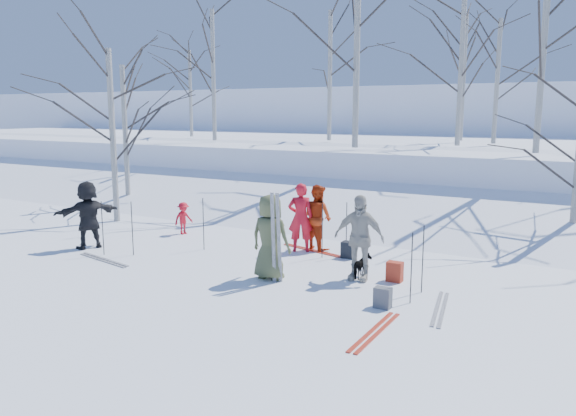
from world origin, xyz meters
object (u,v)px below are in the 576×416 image
Objects in this scene: skier_red_north at (301,218)px; backpack_grey at (383,298)px; skier_grey_west at (88,215)px; backpack_red at (395,272)px; skier_redor_behind at (318,217)px; skier_red_seated at (183,218)px; backpack_dark at (349,250)px; skier_cream_east at (359,238)px; skier_olive_center at (270,237)px; dog at (362,266)px.

skier_red_north reaches higher than backpack_grey.
backpack_red is (7.84, 1.17, -0.67)m from skier_grey_west.
skier_red_north is 1.04× the size of skier_redor_behind.
skier_red_seated reaches higher than backpack_grey.
skier_red_north is 1.49m from backpack_dark.
skier_grey_west reaches higher than skier_red_seated.
skier_red_north is 3.91m from skier_red_seated.
skier_red_seated is 5.23m from backpack_dark.
skier_cream_east is at bearing 127.54° from backpack_grey.
backpack_grey is at bearing 155.96° from skier_redor_behind.
skier_cream_east is (1.64, 0.87, 0.00)m from skier_olive_center.
skier_red_seated is at bearing 157.43° from backpack_grey.
backpack_red reaches higher than backpack_grey.
skier_redor_behind is 5.91m from skier_grey_west.
backpack_red is (0.71, 0.26, -0.70)m from skier_cream_east.
skier_olive_center is 4.31× the size of backpack_red.
skier_redor_behind reaches higher than skier_red_seated.
skier_red_seated is (-4.47, 2.47, -0.44)m from skier_olive_center.
skier_grey_west is 4.62× the size of backpack_grey.
skier_red_seated is 2.32× the size of backpack_dark.
skier_olive_center is at bearing -154.42° from backpack_red.
skier_cream_east is (1.95, -1.93, 0.07)m from skier_redor_behind.
dog is at bearing -89.84° from skier_red_seated.
skier_grey_west reaches higher than skier_redor_behind.
skier_red_north is at bearing -36.84° from dog.
skier_cream_east is at bearing 158.94° from skier_redor_behind.
skier_redor_behind is 1.30m from backpack_dark.
skier_olive_center is 3.02× the size of dog.
backpack_grey is at bearing -77.95° from backpack_red.
skier_olive_center is 2.81m from skier_redor_behind.
skier_redor_behind is 0.92× the size of skier_cream_east.
backpack_dark is (-1.60, 1.26, -0.01)m from backpack_red.
skier_grey_west is (-5.19, -2.84, 0.04)m from skier_redor_behind.
dog is (2.24, -1.37, -0.62)m from skier_red_north.
skier_cream_east reaches higher than skier_olive_center.
backpack_grey is at bearing 111.26° from skier_grey_west.
dog is (7.15, 1.06, -0.63)m from skier_grey_west.
skier_grey_west is (-5.49, -0.04, -0.03)m from skier_olive_center.
backpack_dark is at bearing 135.82° from skier_grey_west.
skier_olive_center reaches higher than backpack_grey.
skier_cream_east is 1.90m from backpack_dark.
skier_redor_behind is at bearing 143.25° from skier_grey_west.
skier_grey_west is 2.93× the size of dog.
backpack_red is (6.82, -1.34, -0.25)m from skier_red_seated.
skier_red_seated is at bearing -30.35° from skier_olive_center.
skier_redor_behind is (-0.30, 2.80, -0.07)m from skier_olive_center.
skier_redor_behind is 3.20m from backpack_red.
dog is 1.43× the size of backpack_red.
skier_red_north is 3.26m from backpack_red.
skier_red_north is at bearing 139.84° from skier_cream_east.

